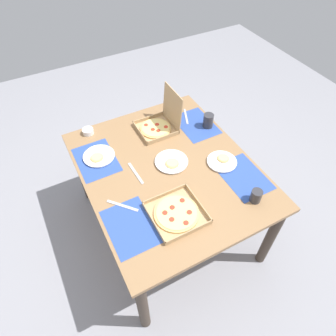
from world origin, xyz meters
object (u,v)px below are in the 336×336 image
object	(u,v)px
plate_far_right	(172,162)
pizza_box_center	(176,213)
cup_clear_left	(256,196)
pizza_box_corner_right	(159,124)
plate_middle	(99,156)
condiment_bowl	(88,131)
plate_near_left	(222,161)
cup_spare	(208,121)

from	to	relation	value
plate_far_right	pizza_box_center	bearing A→B (deg)	-24.25
plate_far_right	cup_clear_left	size ratio (longest dim) A/B	2.62
pizza_box_corner_right	pizza_box_center	size ratio (longest dim) A/B	0.98
pizza_box_corner_right	plate_far_right	bearing A→B (deg)	-13.95
plate_middle	condiment_bowl	size ratio (longest dim) A/B	2.66
pizza_box_center	condiment_bowl	size ratio (longest dim) A/B	3.71
pizza_box_corner_right	cup_clear_left	xyz separation A→B (m)	(0.89, 0.22, -0.00)
pizza_box_center	plate_near_left	size ratio (longest dim) A/B	1.50
plate_far_right	plate_near_left	xyz separation A→B (m)	(0.16, 0.31, -0.00)
pizza_box_center	plate_far_right	bearing A→B (deg)	155.75
cup_spare	plate_near_left	bearing A→B (deg)	-18.20
plate_near_left	cup_spare	bearing A→B (deg)	161.80
cup_spare	plate_far_right	bearing A→B (deg)	-63.87
condiment_bowl	pizza_box_center	bearing A→B (deg)	14.15
plate_far_right	plate_middle	bearing A→B (deg)	-123.82
pizza_box_corner_right	plate_near_left	world-z (taller)	pizza_box_corner_right
plate_middle	cup_spare	bearing A→B (deg)	85.12
plate_near_left	pizza_box_center	bearing A→B (deg)	-65.01
plate_middle	plate_far_right	bearing A→B (deg)	56.18
plate_near_left	cup_spare	world-z (taller)	cup_spare
pizza_box_corner_right	cup_spare	xyz separation A→B (m)	(0.15, 0.34, 0.01)
plate_near_left	condiment_bowl	bearing A→B (deg)	-135.03
pizza_box_center	cup_spare	world-z (taller)	cup_spare
plate_near_left	cup_clear_left	bearing A→B (deg)	-0.66
plate_far_right	cup_clear_left	distance (m)	0.61
condiment_bowl	plate_middle	bearing A→B (deg)	-2.83
plate_far_right	plate_middle	xyz separation A→B (m)	(-0.29, -0.43, 0.00)
pizza_box_center	cup_spare	bearing A→B (deg)	134.57
condiment_bowl	plate_near_left	bearing A→B (deg)	44.97
plate_middle	pizza_box_center	bearing A→B (deg)	20.69
pizza_box_center	cup_spare	size ratio (longest dim) A/B	2.83
pizza_box_center	cup_clear_left	size ratio (longest dim) A/B	3.52
pizza_box_corner_right	pizza_box_center	distance (m)	0.79
pizza_box_corner_right	plate_far_right	xyz separation A→B (m)	(0.36, -0.09, -0.04)
cup_clear_left	cup_spare	world-z (taller)	cup_spare
pizza_box_corner_right	condiment_bowl	xyz separation A→B (m)	(-0.20, -0.50, -0.03)
plate_far_right	cup_spare	distance (m)	0.48
plate_near_left	cup_spare	xyz separation A→B (m)	(-0.37, 0.12, 0.05)
plate_far_right	plate_middle	distance (m)	0.51
pizza_box_corner_right	plate_middle	size ratio (longest dim) A/B	1.37
pizza_box_center	cup_clear_left	world-z (taller)	cup_clear_left
plate_far_right	condiment_bowl	distance (m)	0.70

